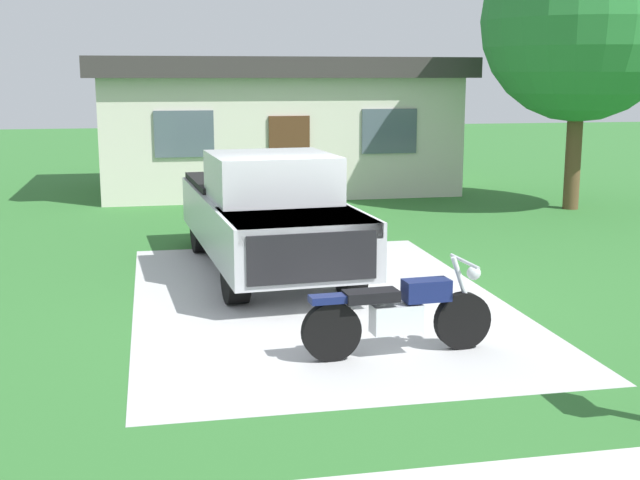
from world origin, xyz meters
TOP-DOWN VIEW (x-y plane):
  - ground_plane at (0.00, 0.00)m, footprint 80.00×80.00m
  - driveway_pad at (0.00, 0.00)m, footprint 5.01×7.67m
  - motorcycle at (0.45, -2.41)m, footprint 2.21×0.70m
  - pickup_truck at (-0.44, 1.99)m, footprint 2.40×5.75m
  - shade_tree at (7.37, 6.77)m, footprint 4.48×4.48m
  - neighbor_house at (1.11, 11.64)m, footprint 9.60×5.60m

SIDE VIEW (x-z plane):
  - ground_plane at x=0.00m, z-range 0.00..0.00m
  - driveway_pad at x=0.00m, z-range 0.00..0.01m
  - motorcycle at x=0.45m, z-range -0.07..1.02m
  - pickup_truck at x=-0.44m, z-range 0.00..1.90m
  - neighbor_house at x=1.11m, z-range 0.04..3.54m
  - shade_tree at x=7.37m, z-range 0.99..7.49m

